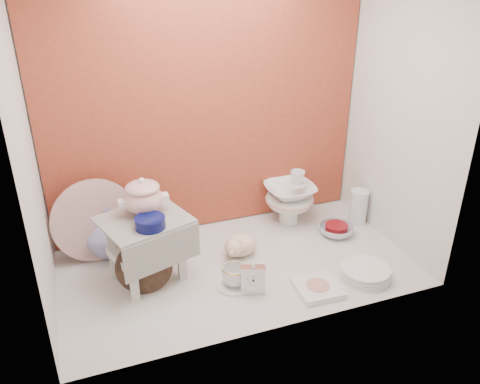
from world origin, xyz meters
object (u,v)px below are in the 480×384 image
object	(u,v)px
blue_white_vase	(109,231)
mantel_clock	(253,278)
step_stool	(147,248)
crystal_bowl	(336,230)
dinner_plate_stack	(365,272)
porcelain_tower	(290,197)
plush_pig	(240,245)
gold_rim_teacup	(235,275)
floral_platter	(95,221)
soup_tureen	(143,196)

from	to	relation	value
blue_white_vase	mantel_clock	size ratio (longest dim) A/B	1.63
step_stool	crystal_bowl	size ratio (longest dim) A/B	2.01
dinner_plate_stack	porcelain_tower	xyz separation A→B (m)	(-0.12, 0.65, 0.14)
plush_pig	crystal_bowl	xyz separation A→B (m)	(0.60, 0.01, -0.04)
dinner_plate_stack	porcelain_tower	distance (m)	0.68
blue_white_vase	step_stool	bearing A→B (deg)	-62.62
plush_pig	gold_rim_teacup	bearing A→B (deg)	-140.65
floral_platter	mantel_clock	bearing A→B (deg)	-41.08
mantel_clock	porcelain_tower	xyz separation A→B (m)	(0.46, 0.57, 0.08)
plush_pig	floral_platter	bearing A→B (deg)	136.09
gold_rim_teacup	dinner_plate_stack	xyz separation A→B (m)	(0.64, -0.16, -0.03)
step_stool	gold_rim_teacup	xyz separation A→B (m)	(0.38, -0.22, -0.11)
gold_rim_teacup	floral_platter	bearing A→B (deg)	140.22
floral_platter	crystal_bowl	world-z (taller)	floral_platter
blue_white_vase	floral_platter	bearing A→B (deg)	-166.53
soup_tureen	dinner_plate_stack	size ratio (longest dim) A/B	0.90
dinner_plate_stack	crystal_bowl	size ratio (longest dim) A/B	1.31
step_stool	mantel_clock	size ratio (longest dim) A/B	2.33
gold_rim_teacup	porcelain_tower	bearing A→B (deg)	43.24
gold_rim_teacup	soup_tureen	bearing A→B (deg)	143.58
crystal_bowl	step_stool	bearing A→B (deg)	-178.28
step_stool	plush_pig	xyz separation A→B (m)	(0.50, 0.02, -0.10)
mantel_clock	gold_rim_teacup	bearing A→B (deg)	147.46
soup_tureen	floral_platter	bearing A→B (deg)	135.48
mantel_clock	crystal_bowl	distance (m)	0.73
mantel_clock	floral_platter	bearing A→B (deg)	157.40
soup_tureen	plush_pig	xyz separation A→B (m)	(0.49, -0.03, -0.36)
floral_platter	blue_white_vase	xyz separation A→B (m)	(0.06, 0.02, -0.08)
soup_tureen	floral_platter	size ratio (longest dim) A/B	0.52
mantel_clock	porcelain_tower	size ratio (longest dim) A/B	0.51
mantel_clock	gold_rim_teacup	distance (m)	0.10
crystal_bowl	porcelain_tower	distance (m)	0.33
floral_platter	porcelain_tower	size ratio (longest dim) A/B	1.34
floral_platter	blue_white_vase	size ratio (longest dim) A/B	1.61
soup_tureen	blue_white_vase	bearing A→B (deg)	124.40
floral_platter	dinner_plate_stack	bearing A→B (deg)	-27.92
blue_white_vase	porcelain_tower	bearing A→B (deg)	-1.02
plush_pig	gold_rim_teacup	distance (m)	0.27
porcelain_tower	plush_pig	bearing A→B (deg)	-148.23
step_stool	crystal_bowl	distance (m)	1.10
gold_rim_teacup	crystal_bowl	xyz separation A→B (m)	(0.71, 0.25, -0.03)
dinner_plate_stack	crystal_bowl	distance (m)	0.42
porcelain_tower	soup_tureen	bearing A→B (deg)	-165.97
blue_white_vase	porcelain_tower	xyz separation A→B (m)	(1.05, -0.02, 0.03)
soup_tureen	blue_white_vase	xyz separation A→B (m)	(-0.17, 0.24, -0.29)
step_stool	dinner_plate_stack	distance (m)	1.10
dinner_plate_stack	crystal_bowl	bearing A→B (deg)	80.05
floral_platter	dinner_plate_stack	distance (m)	1.41
step_stool	dinner_plate_stack	xyz separation A→B (m)	(1.02, -0.38, -0.14)
step_stool	floral_platter	xyz separation A→B (m)	(-0.21, 0.27, 0.05)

